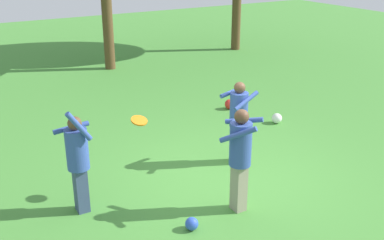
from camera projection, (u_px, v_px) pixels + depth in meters
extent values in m
plane|color=#478C38|center=(230.00, 174.00, 8.54)|extent=(40.00, 40.00, 0.00)
cube|color=#38476B|center=(81.00, 190.00, 7.27)|extent=(0.19, 0.22, 0.75)
cylinder|color=#334C9E|center=(77.00, 149.00, 7.01)|extent=(0.34, 0.34, 0.65)
sphere|color=brown|center=(75.00, 123.00, 6.86)|extent=(0.21, 0.21, 0.21)
cylinder|color=#334C9E|center=(71.00, 128.00, 7.07)|extent=(0.56, 0.09, 0.12)
cylinder|color=#334C9E|center=(79.00, 126.00, 6.70)|extent=(0.37, 0.09, 0.50)
cube|color=gray|center=(238.00, 144.00, 8.90)|extent=(0.19, 0.22, 0.75)
cylinder|color=#334C9E|center=(239.00, 109.00, 8.65)|extent=(0.34, 0.34, 0.65)
sphere|color=brown|center=(240.00, 88.00, 8.49)|extent=(0.21, 0.21, 0.21)
cylinder|color=#334C9E|center=(246.00, 101.00, 8.41)|extent=(0.54, 0.12, 0.31)
cylinder|color=#334C9E|center=(232.00, 92.00, 8.69)|extent=(0.57, 0.12, 0.16)
cube|color=gray|center=(239.00, 187.00, 7.29)|extent=(0.19, 0.22, 0.79)
cylinder|color=#334C9E|center=(241.00, 144.00, 7.02)|extent=(0.34, 0.34, 0.69)
sphere|color=brown|center=(242.00, 117.00, 6.86)|extent=(0.22, 0.22, 0.22)
cylinder|color=#334C9E|center=(238.00, 135.00, 6.76)|extent=(0.43, 0.47, 0.33)
cylinder|color=#334C9E|center=(244.00, 121.00, 7.09)|extent=(0.45, 0.49, 0.18)
cylinder|color=orange|center=(139.00, 121.00, 7.43)|extent=(0.32, 0.32, 0.11)
sphere|color=blue|center=(192.00, 224.00, 6.87)|extent=(0.20, 0.20, 0.20)
sphere|color=red|center=(230.00, 104.00, 11.82)|extent=(0.26, 0.26, 0.26)
sphere|color=white|center=(277.00, 118.00, 10.90)|extent=(0.24, 0.24, 0.24)
cylinder|color=brown|center=(107.00, 10.00, 14.95)|extent=(0.34, 0.34, 3.84)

